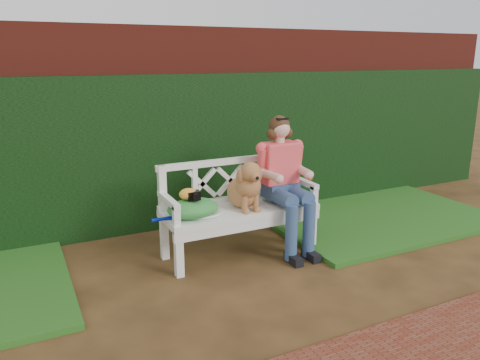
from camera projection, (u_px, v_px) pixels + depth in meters
name	position (u px, v px, depth m)	size (l,w,h in m)	color
ground	(221.00, 291.00, 3.88)	(60.00, 60.00, 0.00)	#322110
brick_wall	(151.00, 128.00, 5.24)	(10.00, 0.30, 2.20)	maroon
ivy_hedge	(158.00, 154.00, 5.12)	(10.00, 0.18, 1.70)	#163F13
grass_right	(371.00, 214.00, 5.68)	(2.60, 2.00, 0.05)	#1B5911
garden_bench	(240.00, 230.00, 4.56)	(1.58, 0.60, 0.48)	white
seated_woman	(281.00, 186.00, 4.63)	(0.54, 0.72, 1.27)	#DE4B58
dog	(245.00, 184.00, 4.40)	(0.32, 0.44, 0.48)	#AC792A
tennis_racket	(199.00, 213.00, 4.27)	(0.69, 0.29, 0.03)	white
green_bag	(193.00, 208.00, 4.21)	(0.47, 0.37, 0.16)	#1E902C
camera_item	(193.00, 195.00, 4.18)	(0.12, 0.09, 0.08)	black
baseball_glove	(188.00, 194.00, 4.18)	(0.16, 0.12, 0.10)	orange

